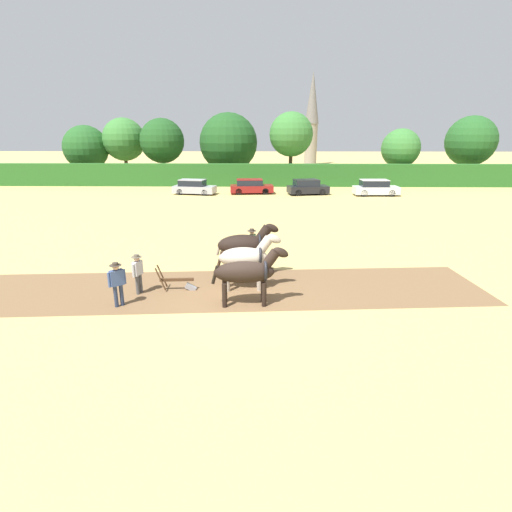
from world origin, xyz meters
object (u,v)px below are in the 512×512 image
object	(u,v)px
church_spire	(312,117)
farmer_onlooker_left	(117,281)
parked_car_left	(251,187)
tree_center	(228,143)
tree_far_left	(86,148)
farmer_beside_team	(252,243)
tree_left	(124,140)
parked_car_center_left	(307,187)
draft_horse_lead_left	(247,272)
plow	(180,283)
draft_horse_lead_right	(246,257)
draft_horse_trail_left	(245,245)
farmer_at_plow	(138,271)
parked_car_center	(375,188)
tree_right	(401,148)
parked_car_far_left	(194,187)
tree_center_left	(162,141)
tree_far_right	(471,141)

from	to	relation	value
church_spire	farmer_onlooker_left	bearing A→B (deg)	-102.13
farmer_onlooker_left	parked_car_left	xyz separation A→B (m)	(3.96, 28.13, -0.27)
farmer_onlooker_left	tree_center	bearing A→B (deg)	138.64
tree_far_left	farmer_beside_team	world-z (taller)	tree_far_left
tree_left	farmer_beside_team	bearing A→B (deg)	-63.02
parked_car_left	farmer_beside_team	bearing A→B (deg)	-93.28
parked_car_center_left	farmer_onlooker_left	bearing A→B (deg)	-120.86
draft_horse_lead_left	parked_car_left	world-z (taller)	draft_horse_lead_left
church_spire	tree_far_left	bearing A→B (deg)	-139.29
tree_left	plow	size ratio (longest dim) A/B	4.88
draft_horse_lead_right	draft_horse_trail_left	xyz separation A→B (m)	(-0.12, 1.53, 0.09)
draft_horse_trail_left	parked_car_left	distance (m)	24.80
farmer_beside_team	plow	bearing A→B (deg)	-104.35
church_spire	farmer_at_plow	size ratio (longest dim) A/B	10.44
tree_center	tree_far_left	bearing A→B (deg)	-178.60
draft_horse_lead_left	draft_horse_lead_right	world-z (taller)	draft_horse_lead_right
draft_horse_lead_left	church_spire	bearing A→B (deg)	77.62
tree_left	plow	world-z (taller)	tree_left
tree_far_left	parked_car_center	size ratio (longest dim) A/B	1.56
tree_right	parked_car_far_left	world-z (taller)	tree_right
tree_right	farmer_onlooker_left	xyz separation A→B (m)	(-21.88, -36.94, -3.25)
farmer_onlooker_left	farmer_at_plow	bearing A→B (deg)	123.00
tree_far_left	parked_car_center_left	bearing A→B (deg)	-22.38
farmer_at_plow	draft_horse_lead_right	bearing A→B (deg)	24.91
tree_center	draft_horse_lead_right	bearing A→B (deg)	-84.08
tree_center_left	draft_horse_trail_left	distance (m)	36.50
farmer_onlooker_left	farmer_beside_team	bearing A→B (deg)	97.05
farmer_beside_team	church_spire	bearing A→B (deg)	105.33
tree_center_left	farmer_beside_team	world-z (taller)	tree_center_left
draft_horse_trail_left	parked_car_center	world-z (taller)	draft_horse_trail_left
tree_left	parked_car_far_left	size ratio (longest dim) A/B	1.75
tree_right	farmer_at_plow	world-z (taller)	tree_right
tree_far_right	draft_horse_lead_left	xyz separation A→B (m)	(-26.25, -38.31, -3.78)
farmer_at_plow	parked_car_center	size ratio (longest dim) A/B	0.36
tree_far_left	draft_horse_lead_right	world-z (taller)	tree_far_left
tree_far_left	tree_center_left	xyz separation A→B (m)	(10.18, -1.24, 0.89)
draft_horse_lead_left	draft_horse_lead_right	xyz separation A→B (m)	(-0.11, 1.53, 0.08)
parked_car_center	parked_car_left	bearing A→B (deg)	173.68
tree_center_left	tree_far_right	size ratio (longest dim) A/B	0.96
plow	parked_car_left	bearing A→B (deg)	81.45
draft_horse_lead_left	parked_car_center	xyz separation A→B (m)	(11.80, 26.82, -0.50)
farmer_at_plow	farmer_beside_team	bearing A→B (deg)	59.04
farmer_at_plow	parked_car_center	xyz separation A→B (m)	(16.16, 25.87, -0.17)
church_spire	draft_horse_lead_right	distance (m)	65.58
tree_center_left	farmer_at_plow	world-z (taller)	tree_center_left
tree_center_left	tree_far_right	world-z (taller)	tree_far_right
parked_car_left	parked_car_center	xyz separation A→B (m)	(12.57, -1.02, 0.04)
tree_center_left	parked_car_far_left	distance (m)	12.27
tree_center_left	farmer_at_plow	size ratio (longest dim) A/B	4.82
tree_center	draft_horse_trail_left	xyz separation A→B (m)	(3.77, -36.02, -3.41)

